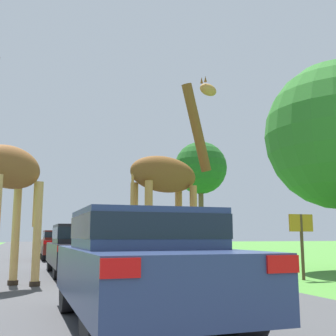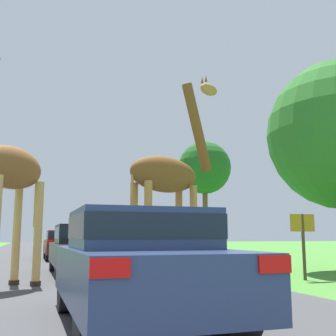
% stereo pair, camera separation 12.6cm
% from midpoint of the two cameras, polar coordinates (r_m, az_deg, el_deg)
% --- Properties ---
extents(road, '(7.76, 120.00, 0.00)m').
position_cam_midpoint_polar(road, '(30.11, -16.92, -10.89)').
color(road, '#424244').
rests_on(road, ground).
extents(giraffe_near_road, '(2.62, 1.43, 5.05)m').
position_cam_midpoint_polar(giraffe_near_road, '(9.36, -0.16, -1.47)').
color(giraffe_near_road, '#B77F3D').
rests_on(giraffe_near_road, ground).
extents(giraffe_companion, '(2.08, 2.31, 5.21)m').
position_cam_midpoint_polar(giraffe_companion, '(9.69, -21.47, -0.45)').
color(giraffe_companion, tan).
rests_on(giraffe_companion, ground).
extents(car_lead_maroon, '(1.79, 3.96, 1.41)m').
position_cam_midpoint_polar(car_lead_maroon, '(5.46, -4.09, -12.64)').
color(car_lead_maroon, navy).
rests_on(car_lead_maroon, ground).
extents(car_queue_right, '(1.99, 4.53, 1.42)m').
position_cam_midpoint_polar(car_queue_right, '(12.77, -11.33, -10.50)').
color(car_queue_right, black).
rests_on(car_queue_right, ground).
extents(car_queue_left, '(1.90, 3.98, 1.35)m').
position_cam_midpoint_polar(car_queue_left, '(20.80, -14.32, -9.91)').
color(car_queue_left, '#561914').
rests_on(car_queue_left, ground).
extents(car_far_ahead, '(1.92, 4.38, 1.56)m').
position_cam_midpoint_polar(car_far_ahead, '(25.53, -12.59, -9.60)').
color(car_far_ahead, silver).
rests_on(car_far_ahead, ground).
extents(tree_left_edge, '(3.92, 3.92, 8.10)m').
position_cam_midpoint_polar(tree_left_edge, '(31.54, 4.32, -0.04)').
color(tree_left_edge, brown).
rests_on(tree_left_edge, ground).
extents(sign_post, '(0.70, 0.08, 1.64)m').
position_cam_midpoint_polar(sign_post, '(11.34, 17.33, -8.51)').
color(sign_post, '#4C3823').
rests_on(sign_post, ground).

